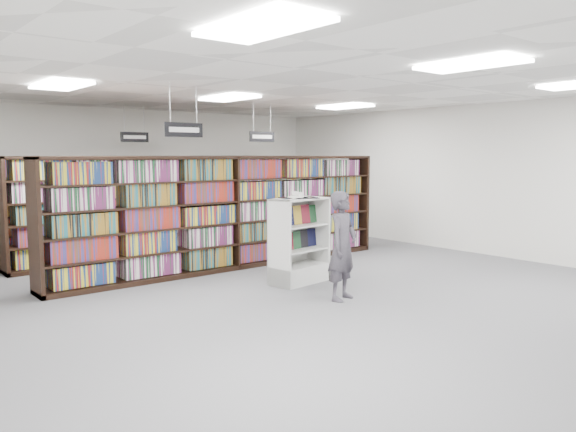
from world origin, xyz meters
TOP-DOWN VIEW (x-y plane):
  - floor at (0.00, 0.00)m, footprint 12.00×12.00m
  - ceiling at (0.00, 0.00)m, footprint 10.00×12.00m
  - wall_back at (0.00, 6.00)m, footprint 10.00×0.10m
  - wall_right at (5.00, 0.00)m, footprint 0.10×12.00m
  - bookshelf_row_near at (0.00, 2.00)m, footprint 7.00×0.60m
  - bookshelf_row_mid at (0.00, 4.00)m, footprint 7.00×0.60m
  - bookshelf_row_far at (0.00, 5.70)m, footprint 7.00×0.60m
  - aisle_sign_left at (-1.50, 1.00)m, footprint 0.65×0.02m
  - aisle_sign_right at (1.50, 3.00)m, footprint 0.65×0.02m
  - aisle_sign_center at (-0.50, 5.00)m, footprint 0.65×0.02m
  - troffer_front_left at (-3.00, -3.00)m, footprint 0.60×1.20m
  - troffer_front_center at (0.00, -3.00)m, footprint 0.60×1.20m
  - troffer_back_left at (-3.00, 2.00)m, footprint 0.60×1.20m
  - troffer_back_center at (0.00, 2.00)m, footprint 0.60×1.20m
  - troffer_back_right at (3.00, 2.00)m, footprint 0.60×1.20m
  - endcap_display at (0.19, 0.27)m, footprint 1.07×0.64m
  - open_book at (0.14, 0.21)m, footprint 0.67×0.51m
  - shopper at (-0.04, -1.00)m, footprint 0.67×0.55m

SIDE VIEW (x-z plane):
  - floor at x=0.00m, z-range 0.00..0.00m
  - endcap_display at x=0.19m, z-range -0.23..1.19m
  - shopper at x=-0.04m, z-range 0.00..1.60m
  - bookshelf_row_near at x=0.00m, z-range 0.00..2.10m
  - bookshelf_row_mid at x=0.00m, z-range 0.00..2.10m
  - bookshelf_row_far at x=0.00m, z-range 0.00..2.10m
  - open_book at x=0.14m, z-range 1.39..1.51m
  - wall_back at x=0.00m, z-range 0.00..3.20m
  - wall_right at x=5.00m, z-range 0.00..3.20m
  - aisle_sign_left at x=-1.50m, z-range 2.13..2.93m
  - aisle_sign_right at x=1.50m, z-range 2.13..2.93m
  - aisle_sign_center at x=-0.50m, z-range 2.13..2.93m
  - troffer_front_left at x=-3.00m, z-range 3.14..3.18m
  - troffer_front_center at x=0.00m, z-range 3.14..3.18m
  - troffer_back_left at x=-3.00m, z-range 3.14..3.18m
  - troffer_back_center at x=0.00m, z-range 3.14..3.18m
  - troffer_back_right at x=3.00m, z-range 3.14..3.18m
  - ceiling at x=0.00m, z-range 3.15..3.25m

